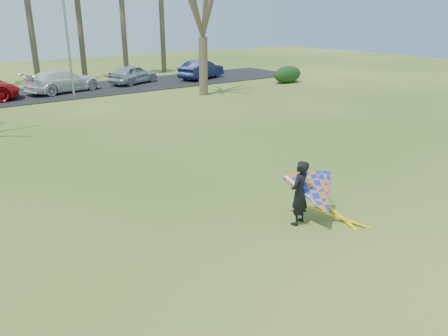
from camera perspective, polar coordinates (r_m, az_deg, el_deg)
ground at (r=12.26m, az=5.61°, el=-7.38°), size 100.00×100.00×0.00m
parking_strip at (r=34.31m, az=-23.75°, el=8.71°), size 46.00×7.00×0.06m
streetlight at (r=31.55m, az=-19.59°, el=16.57°), size 2.28×0.18×8.00m
hedge_near at (r=37.65m, az=8.31°, el=12.00°), size 2.79×1.27×1.40m
hedge_far at (r=38.55m, az=8.12°, el=12.10°), size 2.31×1.09×1.29m
car_3 at (r=34.60m, az=-20.29°, el=10.64°), size 5.94×3.61×1.61m
car_4 at (r=37.26m, az=-11.77°, el=11.91°), size 4.80×3.35×1.52m
car_5 at (r=39.33m, az=-2.95°, el=12.72°), size 5.08×3.31×1.58m
kite_flyer at (r=12.23m, az=11.80°, el=-3.37°), size 2.13×2.39×2.02m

